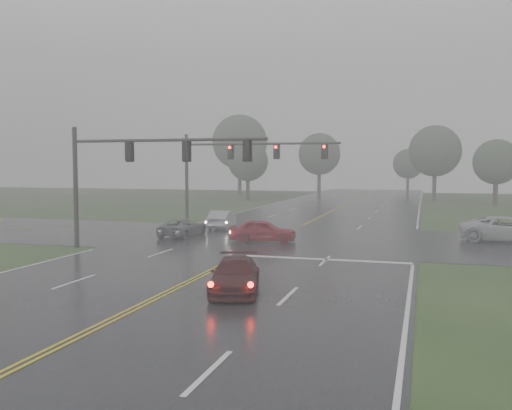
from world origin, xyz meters
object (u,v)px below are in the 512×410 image
(sedan_silver, at_px, (222,229))
(signal_gantry_near, at_px, (130,164))
(pickup_white, at_px, (507,242))
(signal_gantry_far, at_px, (232,160))
(car_grey, at_px, (183,236))
(sedan_maroon, at_px, (235,292))
(sedan_red, at_px, (263,242))

(sedan_silver, distance_m, signal_gantry_near, 12.59)
(pickup_white, bearing_deg, signal_gantry_far, 75.66)
(sedan_silver, distance_m, car_grey, 5.09)
(sedan_maroon, relative_size, sedan_silver, 1.04)
(sedan_maroon, distance_m, car_grey, 17.47)
(sedan_red, bearing_deg, signal_gantry_far, 16.80)
(sedan_maroon, height_order, sedan_red, sedan_red)
(sedan_red, xyz_separation_m, signal_gantry_far, (-5.75, 10.92, 5.21))
(sedan_red, relative_size, pickup_white, 0.73)
(car_grey, distance_m, signal_gantry_far, 10.90)
(pickup_white, bearing_deg, car_grey, 101.85)
(signal_gantry_near, bearing_deg, sedan_red, 39.50)
(sedan_maroon, bearing_deg, signal_gantry_far, 94.76)
(sedan_red, xyz_separation_m, car_grey, (-5.99, 1.34, 0.00))
(car_grey, relative_size, signal_gantry_near, 0.37)
(sedan_silver, distance_m, signal_gantry_far, 6.98)
(pickup_white, relative_size, signal_gantry_far, 0.43)
(signal_gantry_near, bearing_deg, pickup_white, 24.54)
(signal_gantry_far, bearing_deg, sedan_silver, -81.00)
(signal_gantry_far, bearing_deg, sedan_maroon, -70.91)
(sedan_maroon, xyz_separation_m, sedan_silver, (-7.81, 20.09, 0.00))
(sedan_maroon, xyz_separation_m, car_grey, (-8.78, 15.10, 0.00))
(sedan_silver, bearing_deg, car_grey, 70.86)
(sedan_maroon, relative_size, sedan_red, 1.05)
(pickup_white, xyz_separation_m, signal_gantry_near, (-20.91, -9.55, 4.88))
(pickup_white, bearing_deg, sedan_red, 110.13)
(pickup_white, xyz_separation_m, signal_gantry_far, (-20.36, 6.56, 5.21))
(sedan_maroon, distance_m, signal_gantry_far, 26.63)
(pickup_white, height_order, signal_gantry_near, signal_gantry_near)
(signal_gantry_near, bearing_deg, car_grey, 87.31)
(sedan_red, relative_size, sedan_silver, 1.00)
(signal_gantry_near, distance_m, signal_gantry_far, 16.12)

